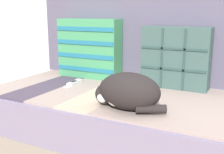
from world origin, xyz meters
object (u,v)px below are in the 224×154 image
Objects in this scene: game_remote_near at (112,87)px; game_remote_far at (74,83)px; throw_pillow_striped at (89,48)px; throw_pillow_quilted at (176,58)px; couch at (125,124)px; sleeping_cat at (126,92)px.

game_remote_far is (-0.27, -0.02, 0.00)m from game_remote_near.
throw_pillow_striped is 2.41× the size of game_remote_near.
throw_pillow_quilted reaches higher than game_remote_far.
game_remote_far is (-0.38, 0.01, 0.21)m from couch.
throw_pillow_striped reaches higher than throw_pillow_quilted.
throw_pillow_quilted is 2.10× the size of game_remote_far.
throw_pillow_quilted is 2.15× the size of game_remote_near.
throw_pillow_striped is (-0.62, -0.00, 0.02)m from throw_pillow_quilted.
throw_pillow_quilted is 0.43m from game_remote_near.
throw_pillow_striped is 0.41m from game_remote_near.
sleeping_cat reaches higher than game_remote_far.
game_remote_far is (-0.51, 0.28, -0.08)m from sleeping_cat.
throw_pillow_quilted is at bearing 20.80° from game_remote_far.
throw_pillow_striped reaches higher than game_remote_far.
throw_pillow_striped is 0.30m from game_remote_far.
sleeping_cat is (-0.10, -0.51, -0.10)m from throw_pillow_quilted.
game_remote_near is at bearing 4.54° from game_remote_far.
game_remote_near is (-0.11, 0.03, 0.21)m from couch.
throw_pillow_striped reaches higher than couch.
throw_pillow_striped is at bearing 95.13° from game_remote_far.
game_remote_near is (0.29, -0.21, -0.20)m from throw_pillow_striped.
throw_pillow_quilted is at bearing 46.35° from couch.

